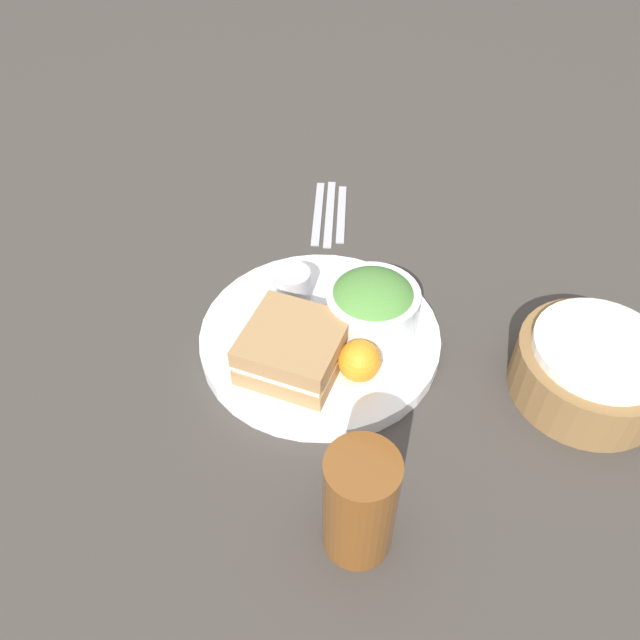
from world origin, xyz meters
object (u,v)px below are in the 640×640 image
drink_glass (360,504)px  bread_basket (592,369)px  sandwich (294,349)px  dressing_cup (292,285)px  knife (330,212)px  spoon (341,213)px  fork (318,212)px  plate (320,337)px  salad_bowl (372,305)px

drink_glass → bread_basket: 0.32m
sandwich → dressing_cup: size_ratio=2.57×
knife → spoon: (-0.01, 0.02, 0.00)m
bread_basket → spoon: (-0.16, -0.41, -0.03)m
bread_basket → spoon: 0.44m
sandwich → drink_glass: size_ratio=0.95×
fork → bread_basket: bearing=-134.9°
fork → knife: bearing=-90.0°
plate → bread_basket: bread_basket is taller
fork → knife: 0.02m
knife → spoon: size_ratio=1.17×
sandwich → fork: 0.33m
salad_bowl → fork: salad_bowl is taller
salad_bowl → bread_basket: 0.26m
sandwich → salad_bowl: size_ratio=1.10×
sandwich → salad_bowl: salad_bowl is taller
sandwich → dressing_cup: sandwich is taller
plate → sandwich: bearing=1.2°
salad_bowl → knife: salad_bowl is taller
drink_glass → knife: bearing=-147.4°
knife → spoon: 0.02m
knife → spoon: same height
dressing_cup → drink_glass: (0.23, 0.22, 0.02)m
sandwich → knife: size_ratio=0.73×
dressing_cup → bread_basket: bread_basket is taller
salad_bowl → bread_basket: (-0.05, 0.25, -0.02)m
salad_bowl → drink_glass: 0.26m
bread_basket → spoon: bearing=-111.1°
dressing_cup → drink_glass: size_ratio=0.37×
bread_basket → salad_bowl: bearing=-78.2°
bread_basket → fork: (-0.14, -0.44, -0.03)m
knife → sandwich: bearing=175.4°
fork → sandwich: bearing=178.6°
bread_basket → fork: bearing=-107.8°
drink_glass → bread_basket: size_ratio=0.75×
drink_glass → knife: 0.52m
fork → spoon: same height
sandwich → knife: (-0.30, -0.12, -0.04)m
salad_bowl → drink_glass: (0.24, 0.11, 0.01)m
knife → fork: bearing=90.0°
plate → bread_basket: size_ratio=1.70×
spoon → dressing_cup: bearing=164.9°
plate → dressing_cup: 0.08m
salad_bowl → bread_basket: salad_bowl is taller
sandwich → plate: bearing=-178.8°
drink_glass → knife: size_ratio=0.77×
dressing_cup → drink_glass: 0.32m
knife → salad_bowl: bearing=-166.6°
plate → drink_glass: drink_glass is taller
plate → drink_glass: bearing=38.3°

